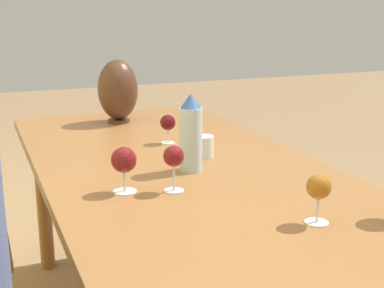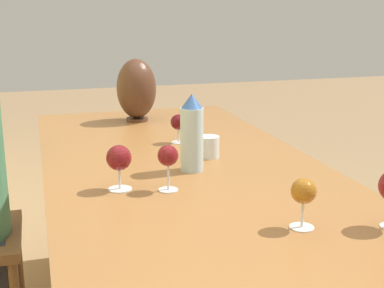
{
  "view_description": "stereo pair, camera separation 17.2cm",
  "coord_description": "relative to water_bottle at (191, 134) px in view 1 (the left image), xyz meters",
  "views": [
    {
      "loc": [
        -1.48,
        0.64,
        1.3
      ],
      "look_at": [
        0.06,
        0.0,
        0.86
      ],
      "focal_mm": 50.0,
      "sensor_mm": 36.0,
      "label": 1
    },
    {
      "loc": [
        -1.54,
        0.47,
        1.3
      ],
      "look_at": [
        0.06,
        0.0,
        0.86
      ],
      "focal_mm": 50.0,
      "sensor_mm": 36.0,
      "label": 2
    }
  ],
  "objects": [
    {
      "name": "water_bottle",
      "position": [
        0.0,
        0.0,
        0.0
      ],
      "size": [
        0.08,
        0.08,
        0.26
      ],
      "color": "#ADCCD6",
      "rests_on": "dining_table"
    },
    {
      "name": "water_tumbler",
      "position": [
        0.13,
        -0.1,
        -0.09
      ],
      "size": [
        0.08,
        0.08,
        0.08
      ],
      "color": "silver",
      "rests_on": "dining_table"
    },
    {
      "name": "wine_glass_3",
      "position": [
        -0.53,
        -0.13,
        -0.03
      ],
      "size": [
        0.06,
        0.06,
        0.13
      ],
      "color": "silver",
      "rests_on": "dining_table"
    },
    {
      "name": "wine_glass_4",
      "position": [
        -0.12,
        0.26,
        -0.03
      ],
      "size": [
        0.08,
        0.08,
        0.14
      ],
      "color": "silver",
      "rests_on": "dining_table"
    },
    {
      "name": "vase",
      "position": [
        0.82,
        0.03,
        0.03
      ],
      "size": [
        0.19,
        0.19,
        0.29
      ],
      "color": "#4C2D1E",
      "rests_on": "dining_table"
    },
    {
      "name": "dining_table",
      "position": [
        -0.1,
        0.01,
        -0.2
      ],
      "size": [
        2.37,
        0.94,
        0.76
      ],
      "color": "#936033",
      "rests_on": "ground_plane"
    },
    {
      "name": "wine_glass_7",
      "position": [
        -0.17,
        0.12,
        -0.02
      ],
      "size": [
        0.06,
        0.06,
        0.14
      ],
      "color": "silver",
      "rests_on": "dining_table"
    },
    {
      "name": "wine_glass_0",
      "position": [
        0.37,
        -0.05,
        -0.04
      ],
      "size": [
        0.06,
        0.06,
        0.12
      ],
      "color": "silver",
      "rests_on": "dining_table"
    }
  ]
}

